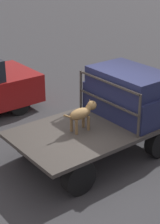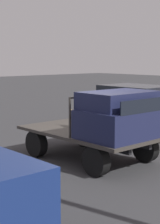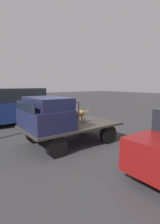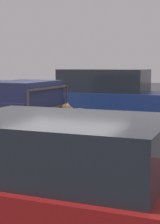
% 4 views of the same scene
% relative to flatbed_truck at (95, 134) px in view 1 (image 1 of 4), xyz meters
% --- Properties ---
extents(ground_plane, '(80.00, 80.00, 0.00)m').
position_rel_flatbed_truck_xyz_m(ground_plane, '(0.00, 0.00, -0.56)').
color(ground_plane, '#38383A').
extents(flatbed_truck, '(3.69, 2.08, 0.76)m').
position_rel_flatbed_truck_xyz_m(flatbed_truck, '(0.00, 0.00, 0.00)').
color(flatbed_truck, black).
rests_on(flatbed_truck, ground).
extents(truck_cab, '(1.38, 1.96, 1.08)m').
position_rel_flatbed_truck_xyz_m(truck_cab, '(1.07, 0.00, 0.71)').
color(truck_cab, '#1E2347').
rests_on(truck_cab, flatbed_truck).
extents(truck_headboard, '(0.04, 1.96, 0.96)m').
position_rel_flatbed_truck_xyz_m(truck_headboard, '(0.35, 0.00, 0.83)').
color(truck_headboard, '#3D3833').
rests_on(truck_headboard, flatbed_truck).
extents(dog, '(0.89, 0.24, 0.64)m').
position_rel_flatbed_truck_xyz_m(dog, '(-0.32, 0.03, 0.60)').
color(dog, brown).
rests_on(dog, flatbed_truck).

